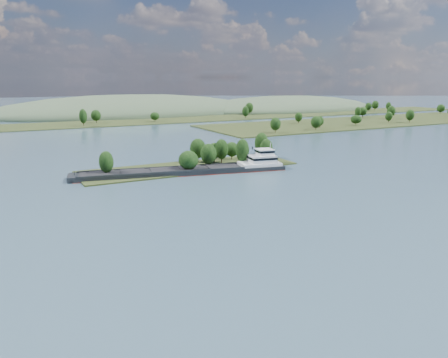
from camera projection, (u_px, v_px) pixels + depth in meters
ground at (258, 199)px, 150.51m from camera, size 1800.00×1800.00×0.00m
tree_island at (205, 159)px, 204.38m from camera, size 100.00×31.12×14.05m
right_bank at (368, 121)px, 408.96m from camera, size 320.00×90.00×15.24m
back_shoreline at (103, 123)px, 395.86m from camera, size 900.00×60.00×15.89m
hill_east at (287, 110)px, 569.50m from camera, size 260.00×140.00×36.00m
hill_west at (130, 114)px, 506.17m from camera, size 320.00×160.00×44.00m
cargo_barge at (196, 169)px, 191.81m from camera, size 94.18×28.72×12.68m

